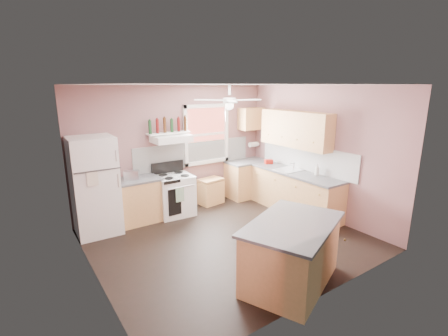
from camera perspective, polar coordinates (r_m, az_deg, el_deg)
floor at (r=5.96m, az=0.85°, el=-12.46°), size 4.50×4.50×0.00m
ceiling at (r=5.32m, az=0.96°, el=14.47°), size 4.50×4.50×0.00m
wall_back at (r=7.20m, az=-8.45°, el=3.47°), size 4.50×0.05×2.70m
wall_right at (r=7.02m, az=16.27°, el=2.77°), size 0.05×4.00×2.70m
wall_left at (r=4.62m, az=-22.89°, el=-3.68°), size 0.05×4.00×2.70m
backsplash_back at (r=7.40m, az=-5.14°, el=2.48°), size 2.90×0.03×0.55m
backsplash_right at (r=7.21m, az=14.15°, el=1.79°), size 0.03×2.60×0.55m
window_view at (r=7.47m, az=-3.18°, el=5.94°), size 1.00×0.02×1.20m
window_frame at (r=7.45m, az=-3.07°, el=5.92°), size 1.16×0.07×1.36m
refrigerator at (r=6.37m, az=-21.79°, el=-2.95°), size 0.79×0.77×1.81m
base_cabinet_left at (r=6.76m, az=-15.06°, el=-5.69°), size 0.90×0.60×0.86m
counter_left at (r=6.62m, az=-15.31°, el=-2.03°), size 0.92×0.62×0.04m
toaster at (r=6.57m, az=-15.99°, el=-1.21°), size 0.32×0.25×0.18m
stove at (r=6.97m, az=-8.65°, el=-4.74°), size 0.77×0.69×0.86m
range_hood at (r=6.81m, az=-9.25°, el=5.13°), size 0.78×0.50×0.14m
bottle_shelf at (r=6.90m, az=-9.72°, el=6.07°), size 0.90×0.26×0.03m
cart at (r=7.57m, az=-2.34°, el=-4.28°), size 0.59×0.43×0.54m
base_cabinet_corner at (r=8.06m, az=4.07°, el=-1.98°), size 1.00×0.60×0.86m
base_cabinet_right at (r=7.21m, az=12.27°, el=-4.27°), size 0.60×2.20×0.86m
counter_corner at (r=7.94m, az=4.13°, el=1.14°), size 1.02×0.62×0.04m
counter_right at (r=7.07m, az=12.41°, el=-0.82°), size 0.62×2.22×0.04m
sink at (r=7.20m, az=11.26°, el=-0.37°), size 0.55×0.45×0.03m
faucet at (r=7.29m, az=12.18°, el=0.38°), size 0.03×0.03×0.14m
upper_cabinet_right at (r=7.13m, az=12.41°, el=6.69°), size 0.33×1.80×0.76m
upper_cabinet_corner at (r=8.00m, az=4.81°, el=8.63°), size 0.60×0.33×0.52m
paper_towel at (r=8.19m, az=5.24°, el=4.16°), size 0.26×0.12×0.12m
island at (r=4.71m, az=11.74°, el=-14.63°), size 1.69×1.42×0.86m
island_top at (r=4.51m, az=12.03°, el=-9.61°), size 1.81×1.53×0.04m
ceiling_fan_hub at (r=5.33m, az=0.95°, el=11.78°), size 0.20×0.20×0.08m
soap_bottle at (r=6.86m, az=16.05°, el=-0.31°), size 0.12×0.12×0.24m
red_caddy at (r=7.69m, az=7.88°, el=1.13°), size 0.21×0.18×0.10m
wine_bottles at (r=6.88m, az=-9.72°, el=7.40°), size 0.86×0.06×0.31m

